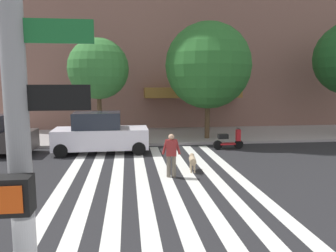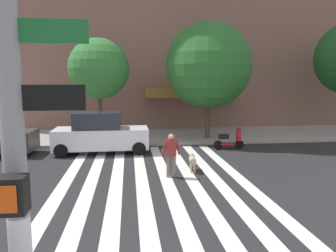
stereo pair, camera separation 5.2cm
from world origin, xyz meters
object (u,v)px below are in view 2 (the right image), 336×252
parked_car_behind_first (101,134)px  dog_on_leash (192,160)px  parked_scooter (229,140)px  traffic_light_pole (8,89)px  pedestrian_dog_walker (171,153)px  street_tree_nearest (99,69)px  street_tree_middle (209,66)px

parked_car_behind_first → dog_on_leash: (3.91, -3.91, -0.51)m
parked_scooter → dog_on_leash: parked_scooter is taller
parked_scooter → traffic_light_pole: bearing=-113.7°
parked_car_behind_first → traffic_light_pole: bearing=-87.8°
parked_scooter → pedestrian_dog_walker: size_ratio=1.00×
traffic_light_pole → parked_scooter: 15.44m
traffic_light_pole → parked_scooter: bearing=66.3°
parked_car_behind_first → street_tree_nearest: size_ratio=0.78×
traffic_light_pole → parked_scooter: (6.08, 13.87, -3.04)m
street_tree_nearest → dog_on_leash: bearing=-60.5°
parked_scooter → street_tree_nearest: (-6.93, 3.52, 3.80)m
street_tree_middle → parked_scooter: bearing=-79.1°
traffic_light_pole → pedestrian_dog_walker: size_ratio=3.54×
parked_car_behind_first → parked_scooter: 6.64m
street_tree_nearest → pedestrian_dog_walker: size_ratio=3.62×
traffic_light_pole → pedestrian_dog_walker: traffic_light_pole is taller
parked_car_behind_first → street_tree_middle: size_ratio=0.68×
street_tree_nearest → dog_on_leash: 9.38m
street_tree_nearest → dog_on_leash: size_ratio=5.54×
traffic_light_pole → parked_car_behind_first: traffic_light_pole is taller
pedestrian_dog_walker → parked_car_behind_first: bearing=122.6°
traffic_light_pole → street_tree_nearest: 17.43m
parked_scooter → dog_on_leash: 4.77m
parked_car_behind_first → pedestrian_dog_walker: 5.50m
street_tree_middle → pedestrian_dog_walker: 8.70m
street_tree_middle → pedestrian_dog_walker: (-3.15, -7.30, -3.54)m
pedestrian_dog_walker → dog_on_leash: (0.95, 0.72, -0.48)m
parked_scooter → street_tree_middle: size_ratio=0.24×
parked_car_behind_first → pedestrian_dog_walker: size_ratio=2.82×
traffic_light_pole → dog_on_leash: bearing=71.3°
traffic_light_pole → parked_scooter: size_ratio=3.55×
parked_car_behind_first → pedestrian_dog_walker: bearing=-57.4°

